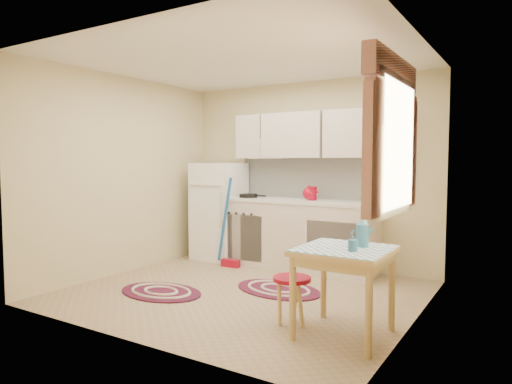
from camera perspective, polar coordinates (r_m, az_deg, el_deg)
room_shell at (r=5.01m, az=1.36°, el=5.78°), size 3.64×3.60×2.52m
fridge at (r=6.67m, az=-4.65°, el=-2.38°), size 0.65×0.60×1.40m
broom at (r=6.14m, az=-3.22°, el=-3.87°), size 0.28×0.13×1.20m
base_cabinets at (r=6.14m, az=4.51°, el=-5.39°), size 2.25×0.60×0.88m
countertop at (r=6.08m, az=4.53°, el=-1.11°), size 2.27×0.62×0.04m
frying_pan at (r=6.36m, az=-0.95°, el=-0.46°), size 0.28×0.28×0.05m
red_kettle at (r=5.96m, az=6.61°, el=-0.17°), size 0.20×0.18×0.18m
red_canister at (r=5.94m, az=7.09°, el=-0.28°), size 0.15×0.15×0.16m
table at (r=3.89m, az=10.90°, el=-12.19°), size 0.72×0.72×0.72m
stool at (r=4.12m, az=4.50°, el=-13.37°), size 0.38×0.38×0.42m
coffee_pot at (r=3.86m, az=13.17°, el=-4.93°), size 0.13×0.12×0.26m
mug at (r=3.67m, az=12.00°, el=-6.61°), size 0.09×0.09×0.10m
rug_center at (r=5.18m, az=2.80°, el=-12.06°), size 1.13×0.84×0.02m
rug_left at (r=5.18m, az=-11.81°, el=-12.13°), size 1.00×0.68×0.02m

